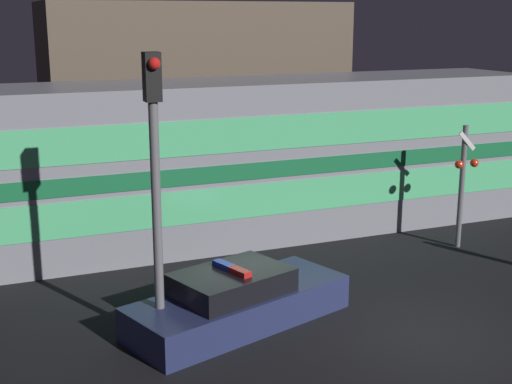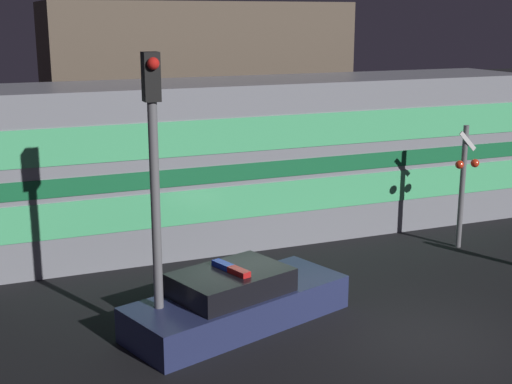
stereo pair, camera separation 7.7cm
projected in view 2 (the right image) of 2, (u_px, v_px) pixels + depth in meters
ground_plane at (427, 339)px, 14.39m from camera, size 120.00×120.00×0.00m
train at (268, 158)px, 20.99m from camera, size 16.58×3.20×4.57m
police_car at (237, 302)px, 14.96m from camera, size 5.19×3.19×1.34m
crossing_signal_near at (463, 181)px, 19.63m from camera, size 0.75×0.34×3.46m
traffic_light_corner at (154, 173)px, 13.43m from camera, size 0.30×0.46×5.71m
building_left at (197, 94)px, 27.27m from camera, size 11.17×4.31×6.84m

